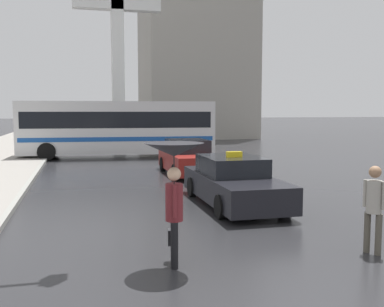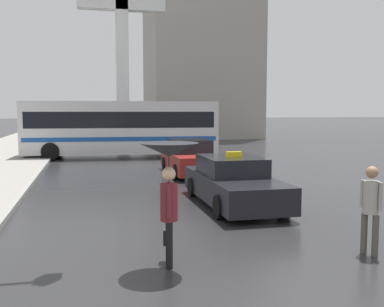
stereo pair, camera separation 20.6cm
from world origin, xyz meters
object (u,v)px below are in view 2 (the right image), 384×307
object	(u,v)px
city_bus	(121,126)
pedestrian_with_umbrella	(169,168)
pedestrian_man	(371,203)
taxi	(233,183)
traffic_light	(6,19)
monument_cross	(122,35)
sedan_red	(190,158)

from	to	relation	value
city_bus	pedestrian_with_umbrella	xyz separation A→B (m)	(-0.56, -18.51, -0.05)
pedestrian_with_umbrella	pedestrian_man	size ratio (longest dim) A/B	1.29
city_bus	pedestrian_man	size ratio (longest dim) A/B	6.59
taxi	traffic_light	xyz separation A→B (m)	(-5.35, -3.43, 3.64)
monument_cross	pedestrian_man	bearing A→B (deg)	-84.81
taxi	city_bus	world-z (taller)	city_bus
monument_cross	city_bus	bearing A→B (deg)	-95.06
pedestrian_with_umbrella	pedestrian_man	distance (m)	3.84
pedestrian_man	city_bus	bearing A→B (deg)	161.93
taxi	traffic_light	distance (m)	7.33
sedan_red	city_bus	size ratio (longest dim) A/B	0.39
pedestrian_with_umbrella	monument_cross	distance (m)	27.66
pedestrian_with_umbrella	traffic_light	distance (m)	3.89
taxi	city_bus	bearing A→B (deg)	-81.35
taxi	sedan_red	distance (m)	6.30
taxi	pedestrian_man	xyz separation A→B (m)	(1.08, -4.82, 0.34)
taxi	traffic_light	size ratio (longest dim) A/B	0.76
sedan_red	pedestrian_with_umbrella	distance (m)	11.32
monument_cross	taxi	bearing A→B (deg)	-86.46
taxi	pedestrian_with_umbrella	xyz separation A→B (m)	(-2.68, -4.61, 1.08)
sedan_red	monument_cross	xyz separation A→B (m)	(-1.56, 15.94, 7.58)
sedan_red	pedestrian_with_umbrella	bearing A→B (deg)	75.29
city_bus	monument_cross	world-z (taller)	monument_cross
sedan_red	pedestrian_man	size ratio (longest dim) A/B	2.60
sedan_red	traffic_light	distance (m)	11.76
city_bus	traffic_light	xyz separation A→B (m)	(-3.24, -17.33, 2.51)
pedestrian_with_umbrella	sedan_red	bearing A→B (deg)	-5.81
sedan_red	traffic_light	bearing A→B (deg)	60.34
pedestrian_with_umbrella	traffic_light	world-z (taller)	traffic_light
taxi	pedestrian_man	size ratio (longest dim) A/B	2.86
taxi	monument_cross	size ratio (longest dim) A/B	0.33
sedan_red	pedestrian_with_umbrella	xyz separation A→B (m)	(-2.86, -10.91, 1.05)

